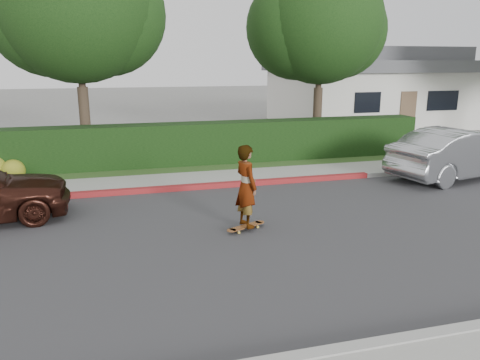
{
  "coord_description": "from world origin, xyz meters",
  "views": [
    {
      "loc": [
        -6.55,
        -8.63,
        3.54
      ],
      "look_at": [
        -3.93,
        1.03,
        1.0
      ],
      "focal_mm": 35.0,
      "sensor_mm": 36.0,
      "label": 1
    }
  ],
  "objects": [
    {
      "name": "skateboarder",
      "position": [
        -3.93,
        0.53,
        0.99
      ],
      "size": [
        0.58,
        0.73,
        1.77
      ],
      "primitive_type": "imported",
      "rotation": [
        0.0,
        0.0,
        1.83
      ],
      "color": "white",
      "rests_on": "skateboard"
    },
    {
      "name": "ground",
      "position": [
        0.0,
        0.0,
        0.0
      ],
      "size": [
        120.0,
        120.0,
        0.0
      ],
      "primitive_type": "plane",
      "color": "slate",
      "rests_on": "ground"
    },
    {
      "name": "flowering_shrub",
      "position": [
        -10.01,
        6.74,
        0.33
      ],
      "size": [
        1.4,
        1.0,
        0.9
      ],
      "color": "#2D4C19",
      "rests_on": "ground"
    },
    {
      "name": "curb_red_section",
      "position": [
        -5.0,
        4.1,
        0.08
      ],
      "size": [
        12.0,
        0.21,
        0.15
      ],
      "primitive_type": "cube",
      "color": "maroon",
      "rests_on": "ground"
    },
    {
      "name": "hedge",
      "position": [
        -3.0,
        7.2,
        0.75
      ],
      "size": [
        15.0,
        1.0,
        1.5
      ],
      "primitive_type": "cube",
      "color": "black",
      "rests_on": "ground"
    },
    {
      "name": "skateboard",
      "position": [
        -3.93,
        0.53,
        0.09
      ],
      "size": [
        0.99,
        0.6,
        0.09
      ],
      "rotation": [
        0.0,
        0.0,
        0.44
      ],
      "color": "gold",
      "rests_on": "ground"
    },
    {
      "name": "tree_center",
      "position": [
        1.49,
        9.19,
        4.9
      ],
      "size": [
        5.66,
        4.84,
        7.44
      ],
      "color": "#33261C",
      "rests_on": "ground"
    },
    {
      "name": "sidewalk_far",
      "position": [
        0.0,
        5.0,
        0.06
      ],
      "size": [
        60.0,
        1.6,
        0.12
      ],
      "primitive_type": "cube",
      "color": "gray",
      "rests_on": "ground"
    },
    {
      "name": "planting_strip",
      "position": [
        0.0,
        6.6,
        0.05
      ],
      "size": [
        60.0,
        1.6,
        0.1
      ],
      "primitive_type": "cube",
      "color": "#2D4C1E",
      "rests_on": "ground"
    },
    {
      "name": "car_silver",
      "position": [
        3.71,
        3.3,
        0.78
      ],
      "size": [
        4.97,
        2.61,
        1.56
      ],
      "primitive_type": "imported",
      "rotation": [
        0.0,
        0.0,
        1.78
      ],
      "color": "#A1A4A8",
      "rests_on": "ground"
    },
    {
      "name": "tree_left",
      "position": [
        -7.51,
        8.69,
        5.26
      ],
      "size": [
        5.99,
        5.21,
        8.0
      ],
      "color": "#33261C",
      "rests_on": "ground"
    },
    {
      "name": "curb_far",
      "position": [
        0.0,
        4.1,
        0.07
      ],
      "size": [
        60.0,
        0.2,
        0.15
      ],
      "primitive_type": "cube",
      "color": "#9E9E99",
      "rests_on": "ground"
    },
    {
      "name": "road",
      "position": [
        0.0,
        0.0,
        0.01
      ],
      "size": [
        60.0,
        8.0,
        0.01
      ],
      "primitive_type": "cube",
      "color": "#2D2D30",
      "rests_on": "ground"
    },
    {
      "name": "house",
      "position": [
        8.0,
        16.0,
        2.1
      ],
      "size": [
        10.6,
        8.6,
        4.3
      ],
      "color": "beige",
      "rests_on": "ground"
    }
  ]
}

